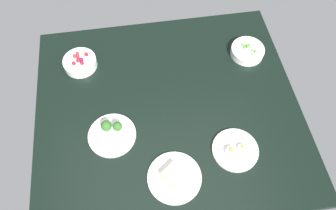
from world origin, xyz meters
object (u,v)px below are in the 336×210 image
Objects in this scene: plate_broccoli at (112,133)px; plate_eggs at (235,150)px; bowl_berries at (80,62)px; bowl_peas at (247,51)px; plate_sandwich at (174,177)px.

plate_broccoli is 53.25cm from plate_eggs.
plate_broccoli is at bearing -72.35° from bowl_berries.
bowl_berries is 0.97× the size of bowl_peas.
bowl_berries reaches higher than plate_eggs.
plate_broccoli reaches higher than plate_sandwich.
plate_sandwich is 1.12× the size of plate_eggs.
bowl_berries is 73.26cm from plate_sandwich.
bowl_peas reaches higher than plate_sandwich.
bowl_peas is at bearing 26.49° from plate_broccoli.
bowl_berries reaches higher than plate_sandwich.
bowl_berries is at bearing 176.44° from bowl_peas.
bowl_berries is at bearing 107.65° from plate_broccoli.
bowl_peas is at bearing 51.31° from plate_sandwich.
bowl_peas is (70.40, 35.09, 0.67)cm from plate_broccoli.
bowl_berries is 0.73× the size of plate_sandwich.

